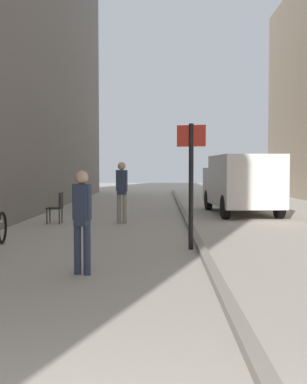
# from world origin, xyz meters

# --- Properties ---
(ground_plane) EXTENTS (80.00, 80.00, 0.00)m
(ground_plane) POSITION_xyz_m (0.00, 12.00, 0.00)
(ground_plane) COLOR #A8A093
(kerb_strip) EXTENTS (0.16, 40.00, 0.12)m
(kerb_strip) POSITION_xyz_m (1.58, 12.00, 0.06)
(kerb_strip) COLOR gray
(kerb_strip) RESTS_ON ground_plane
(pedestrian_main_foreground) EXTENTS (0.36, 0.26, 1.87)m
(pedestrian_main_foreground) POSITION_xyz_m (-0.44, 12.76, 1.08)
(pedestrian_main_foreground) COLOR gray
(pedestrian_main_foreground) RESTS_ON ground_plane
(pedestrian_mid_block) EXTENTS (0.32, 0.24, 1.65)m
(pedestrian_mid_block) POSITION_xyz_m (-0.48, 5.69, 0.95)
(pedestrian_mid_block) COLOR #2D3851
(pedestrian_mid_block) RESTS_ON ground_plane
(delivery_van) EXTENTS (2.34, 5.11, 2.14)m
(delivery_van) POSITION_xyz_m (3.69, 15.83, 1.16)
(delivery_van) COLOR silver
(delivery_van) RESTS_ON ground_plane
(street_sign_post) EXTENTS (0.59, 0.18, 2.60)m
(street_sign_post) POSITION_xyz_m (1.38, 8.10, 1.55)
(street_sign_post) COLOR black
(street_sign_post) RESTS_ON ground_plane
(cafe_chair_near_window) EXTENTS (0.60, 0.60, 0.94)m
(cafe_chair_near_window) POSITION_xyz_m (-2.65, 18.03, 0.55)
(cafe_chair_near_window) COLOR black
(cafe_chair_near_window) RESTS_ON ground_plane
(cafe_chair_by_doorway) EXTENTS (0.45, 0.45, 0.94)m
(cafe_chair_by_doorway) POSITION_xyz_m (-2.39, 12.66, 0.55)
(cafe_chair_by_doorway) COLOR black
(cafe_chair_by_doorway) RESTS_ON ground_plane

